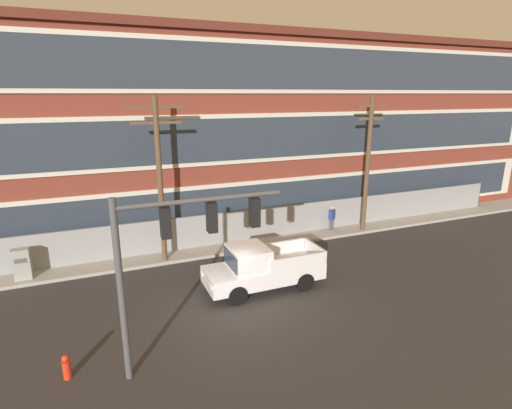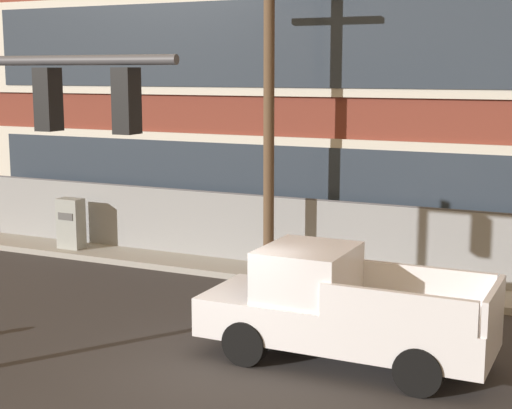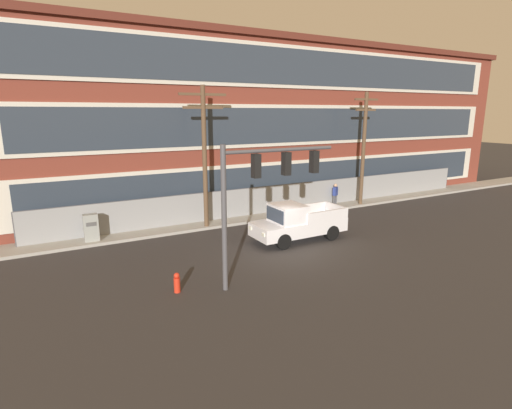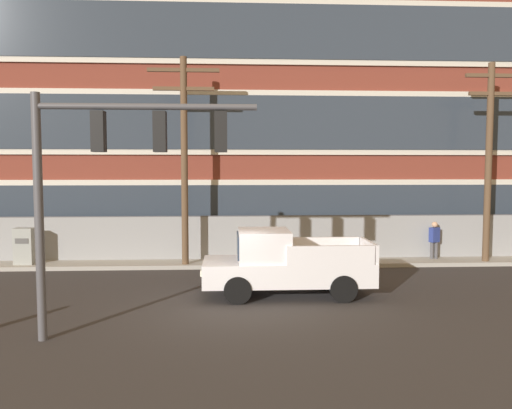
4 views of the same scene
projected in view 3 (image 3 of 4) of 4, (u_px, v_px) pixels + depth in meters
ground_plane at (283, 254)px, 19.12m from camera, size 160.00×160.00×0.00m
sidewalk_building_side at (226, 221)px, 24.72m from camera, size 80.00×2.11×0.16m
brick_mill_building at (269, 123)px, 31.72m from camera, size 41.09×10.57×11.61m
chain_link_fence at (292, 197)px, 27.22m from camera, size 32.72×0.06×1.94m
traffic_signal_mast at (262, 183)px, 15.19m from camera, size 4.95×0.43×5.54m
pickup_truck_white at (297, 223)px, 21.03m from camera, size 5.16×2.03×2.01m
utility_pole_near_corner at (204, 151)px, 22.36m from camera, size 2.73×0.26×8.10m
utility_pole_midblock at (364, 145)px, 28.07m from camera, size 2.07×0.26×8.01m
electrical_cabinet at (91, 229)px, 20.49m from camera, size 0.71×0.47×1.58m
pedestrian_near_cabinet at (335, 194)px, 28.50m from camera, size 0.46×0.39×1.69m
fire_hydrant at (177, 283)px, 15.02m from camera, size 0.24×0.24×0.78m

